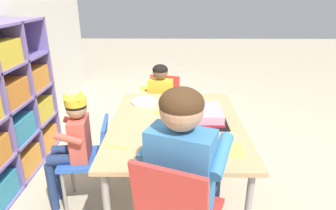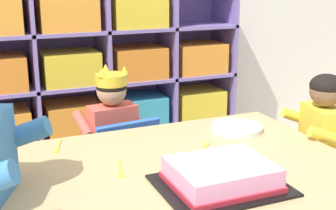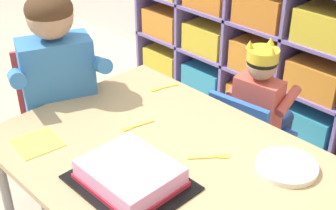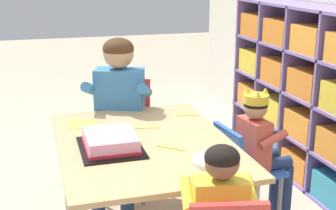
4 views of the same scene
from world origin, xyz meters
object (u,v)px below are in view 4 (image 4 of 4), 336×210
(birthday_cake_on_tray, at_px, (111,142))
(fork_at_table_front_edge, at_px, (173,148))
(activity_table, at_px, (144,150))
(fork_beside_plate_stack, at_px, (186,115))
(classroom_chair_adult_side, at_px, (122,125))
(adult_helper_seated, at_px, (118,103))
(child_with_crown, at_px, (260,141))
(classroom_chair_blue, at_px, (243,167))
(paper_plate_stack, at_px, (215,161))
(fork_by_napkin, at_px, (145,128))

(birthday_cake_on_tray, relative_size, fork_at_table_front_edge, 3.05)
(activity_table, bearing_deg, fork_beside_plate_stack, 135.47)
(classroom_chair_adult_side, height_order, adult_helper_seated, adult_helper_seated)
(adult_helper_seated, relative_size, fork_beside_plate_stack, 7.94)
(activity_table, relative_size, child_with_crown, 1.39)
(classroom_chair_blue, distance_m, child_with_crown, 0.18)
(classroom_chair_blue, bearing_deg, activity_table, 87.06)
(child_with_crown, distance_m, birthday_cake_on_tray, 0.89)
(paper_plate_stack, bearing_deg, adult_helper_seated, -163.52)
(activity_table, distance_m, child_with_crown, 0.69)
(fork_beside_plate_stack, bearing_deg, fork_by_napkin, -133.74)
(birthday_cake_on_tray, distance_m, fork_by_napkin, 0.34)
(fork_by_napkin, bearing_deg, birthday_cake_on_tray, -119.81)
(activity_table, distance_m, fork_beside_plate_stack, 0.49)
(adult_helper_seated, xyz_separation_m, fork_by_napkin, (0.38, 0.08, -0.04))
(child_with_crown, bearing_deg, activity_table, 87.42)
(classroom_chair_blue, height_order, child_with_crown, child_with_crown)
(adult_helper_seated, distance_m, fork_by_napkin, 0.39)
(activity_table, relative_size, fork_by_napkin, 8.66)
(adult_helper_seated, xyz_separation_m, fork_beside_plate_stack, (0.23, 0.37, -0.04))
(classroom_chair_adult_side, distance_m, adult_helper_seated, 0.22)
(paper_plate_stack, bearing_deg, fork_at_table_front_edge, -148.57)
(classroom_chair_adult_side, bearing_deg, adult_helper_seated, -90.00)
(fork_by_napkin, bearing_deg, child_with_crown, 1.53)
(activity_table, bearing_deg, fork_at_table_front_edge, 38.18)
(classroom_chair_adult_side, distance_m, fork_by_napkin, 0.52)
(classroom_chair_blue, xyz_separation_m, adult_helper_seated, (-0.54, -0.62, 0.28))
(child_with_crown, relative_size, adult_helper_seated, 0.79)
(classroom_chair_blue, xyz_separation_m, child_with_crown, (-0.01, 0.11, 0.14))
(fork_beside_plate_stack, relative_size, fork_at_table_front_edge, 1.09)
(paper_plate_stack, relative_size, fork_at_table_front_edge, 1.71)
(birthday_cake_on_tray, height_order, fork_beside_plate_stack, birthday_cake_on_tray)
(fork_at_table_front_edge, distance_m, fork_by_napkin, 0.34)
(classroom_chair_adult_side, height_order, fork_at_table_front_edge, classroom_chair_adult_side)
(child_with_crown, relative_size, fork_at_table_front_edge, 6.83)
(child_with_crown, distance_m, fork_beside_plate_stack, 0.47)
(classroom_chair_adult_side, bearing_deg, child_with_crown, -21.11)
(child_with_crown, height_order, fork_at_table_front_edge, child_with_crown)
(activity_table, bearing_deg, classroom_chair_adult_side, 178.87)
(classroom_chair_blue, height_order, fork_by_napkin, classroom_chair_blue)
(classroom_chair_adult_side, bearing_deg, classroom_chair_blue, -26.47)
(activity_table, height_order, fork_by_napkin, fork_by_napkin)
(classroom_chair_blue, height_order, fork_at_table_front_edge, classroom_chair_blue)
(classroom_chair_adult_side, bearing_deg, fork_at_table_front_edge, -61.20)
(child_with_crown, xyz_separation_m, fork_beside_plate_stack, (-0.29, -0.35, 0.09))
(classroom_chair_blue, xyz_separation_m, fork_at_table_front_edge, (0.18, -0.47, 0.24))
(birthday_cake_on_tray, bearing_deg, classroom_chair_adult_side, 165.09)
(child_with_crown, distance_m, fork_by_napkin, 0.66)
(birthday_cake_on_tray, bearing_deg, classroom_chair_blue, 96.61)
(fork_beside_plate_stack, bearing_deg, adult_helper_seated, 166.57)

